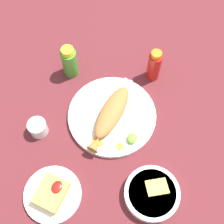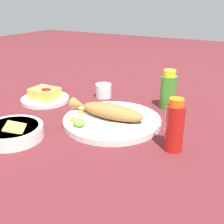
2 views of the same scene
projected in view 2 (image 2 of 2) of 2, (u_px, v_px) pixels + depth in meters
The scene contains 15 objects.
ground_plane at pixel (112, 123), 0.87m from camera, with size 4.00×4.00×0.00m, color #561E23.
main_plate at pixel (112, 121), 0.87m from camera, with size 0.30×0.30×0.02m, color silver.
fried_fish at pixel (109, 111), 0.86m from camera, with size 0.25×0.08×0.04m.
fork_near at pixel (137, 119), 0.85m from camera, with size 0.18×0.05×0.00m.
fork_far at pixel (130, 125), 0.81m from camera, with size 0.18×0.06×0.00m.
carrot_slice_near at pixel (81, 112), 0.91m from camera, with size 0.02×0.02×0.00m, color orange.
carrot_slice_mid at pixel (85, 110), 0.92m from camera, with size 0.02×0.02×0.00m, color orange.
carrot_slice_far at pixel (74, 120), 0.85m from camera, with size 0.02×0.02×0.00m, color orange.
lime_wedge_main at pixel (79, 123), 0.81m from camera, with size 0.04×0.03×0.02m, color #6BB233.
hot_sauce_bottle_red at pixel (174, 126), 0.70m from camera, with size 0.05×0.05×0.14m.
hot_sauce_bottle_green at pixel (168, 90), 0.97m from camera, with size 0.06×0.06×0.14m.
salt_cup at pixel (104, 91), 1.09m from camera, with size 0.06×0.06×0.05m.
side_plate_fries at pixel (45, 99), 1.05m from camera, with size 0.18×0.18×0.01m, color silver.
fries_pile at pixel (45, 93), 1.04m from camera, with size 0.10×0.08×0.04m.
guacamole_bowl at pixel (13, 132), 0.77m from camera, with size 0.17×0.17×0.05m.
Camera 2 is at (0.39, -0.69, 0.36)m, focal length 45.00 mm.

